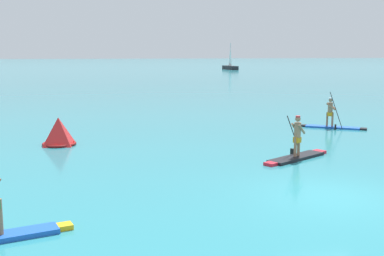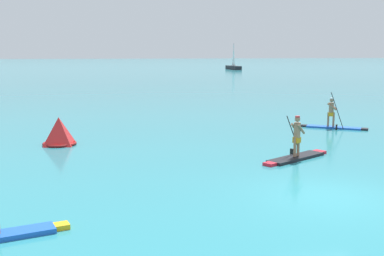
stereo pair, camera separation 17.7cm
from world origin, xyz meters
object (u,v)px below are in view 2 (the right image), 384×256
object	(u,v)px
paddleboarder_mid_center	(296,151)
race_marker_buoy	(59,133)
paddleboarder_far_right	(333,122)
sailboat_right_horizon	(233,66)

from	to	relation	value
paddleboarder_mid_center	race_marker_buoy	world-z (taller)	paddleboarder_mid_center
race_marker_buoy	paddleboarder_far_right	bearing A→B (deg)	10.13
sailboat_right_horizon	paddleboarder_far_right	bearing A→B (deg)	163.74
paddleboarder_mid_center	race_marker_buoy	distance (m)	10.40
paddleboarder_far_right	paddleboarder_mid_center	bearing A→B (deg)	-93.43
paddleboarder_mid_center	race_marker_buoy	xyz separation A→B (m)	(-9.44, 4.36, 0.24)
sailboat_right_horizon	paddleboarder_mid_center	bearing A→B (deg)	161.45
paddleboarder_far_right	race_marker_buoy	world-z (taller)	paddleboarder_far_right
paddleboarder_mid_center	paddleboarder_far_right	distance (m)	8.34
race_marker_buoy	sailboat_right_horizon	world-z (taller)	sailboat_right_horizon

